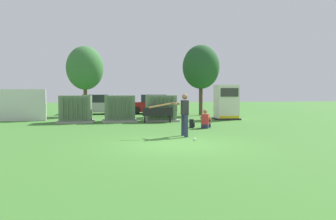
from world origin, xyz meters
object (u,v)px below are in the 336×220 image
(transformer_west, at_px, (76,109))
(sports_ball, at_px, (195,139))
(transformer_mid_west, at_px, (120,109))
(batter, at_px, (183,113))
(seated_spectator, at_px, (206,121))
(park_bench, at_px, (158,114))
(backpack, at_px, (192,124))
(parked_car_leftmost, at_px, (94,105))
(parked_car_left_of_center, at_px, (152,105))
(generator_enclosure, at_px, (226,102))
(transformer_mid_east, at_px, (161,109))

(transformer_west, xyz_separation_m, sports_ball, (5.28, -8.10, -0.74))
(transformer_mid_west, distance_m, batter, 7.55)
(seated_spectator, bearing_deg, batter, -122.31)
(park_bench, bearing_deg, backpack, -65.38)
(batter, height_order, sports_ball, batter)
(batter, bearing_deg, parked_car_leftmost, 107.22)
(transformer_mid_west, bearing_deg, transformer_west, -177.27)
(transformer_west, relative_size, seated_spectator, 2.18)
(transformer_west, height_order, park_bench, transformer_west)
(transformer_west, bearing_deg, backpack, -32.91)
(park_bench, xyz_separation_m, parked_car_leftmost, (-4.21, 8.47, 0.22))
(batter, xyz_separation_m, parked_car_left_of_center, (0.36, 14.32, -0.22))
(parked_car_left_of_center, bearing_deg, parked_car_leftmost, 178.37)
(transformer_mid_west, distance_m, backpack, 5.46)
(transformer_west, height_order, seated_spectator, transformer_west)
(sports_ball, xyz_separation_m, parked_car_leftmost, (-4.69, 15.55, 0.71))
(batter, height_order, seated_spectator, batter)
(seated_spectator, bearing_deg, sports_ball, -111.77)
(transformer_west, height_order, sports_ball, transformer_west)
(park_bench, relative_size, batter, 1.04)
(generator_enclosure, relative_size, park_bench, 1.28)
(seated_spectator, bearing_deg, parked_car_leftmost, 118.01)
(transformer_mid_east, bearing_deg, backpack, -75.88)
(parked_car_left_of_center, bearing_deg, seated_spectator, -83.17)
(park_bench, bearing_deg, transformer_west, 167.94)
(transformer_west, bearing_deg, seated_spectator, -31.99)
(park_bench, xyz_separation_m, sports_ball, (0.48, -7.07, -0.49))
(transformer_mid_west, height_order, seated_spectator, transformer_mid_west)
(transformer_west, height_order, parked_car_leftmost, same)
(transformer_mid_west, relative_size, backpack, 4.77)
(transformer_mid_east, height_order, parked_car_leftmost, same)
(generator_enclosure, distance_m, backpack, 5.77)
(backpack, bearing_deg, transformer_mid_east, 104.12)
(seated_spectator, distance_m, backpack, 0.73)
(backpack, relative_size, parked_car_leftmost, 0.10)
(seated_spectator, bearing_deg, parked_car_left_of_center, 96.83)
(transformer_west, relative_size, sports_ball, 23.33)
(transformer_mid_east, distance_m, parked_car_leftmost, 8.68)
(seated_spectator, bearing_deg, park_bench, 121.91)
(backpack, bearing_deg, transformer_mid_west, 130.89)
(generator_enclosure, relative_size, seated_spectator, 2.39)
(sports_ball, relative_size, backpack, 0.20)
(transformer_mid_west, height_order, backpack, transformer_mid_west)
(transformer_mid_west, xyz_separation_m, parked_car_left_of_center, (2.83, 7.19, -0.04))
(sports_ball, xyz_separation_m, backpack, (0.88, 4.11, 0.17))
(park_bench, relative_size, parked_car_leftmost, 0.43)
(transformer_mid_east, relative_size, parked_car_leftmost, 0.50)
(park_bench, height_order, parked_car_leftmost, parked_car_leftmost)
(batter, height_order, backpack, batter)
(park_bench, xyz_separation_m, batter, (0.27, -5.99, 0.44))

